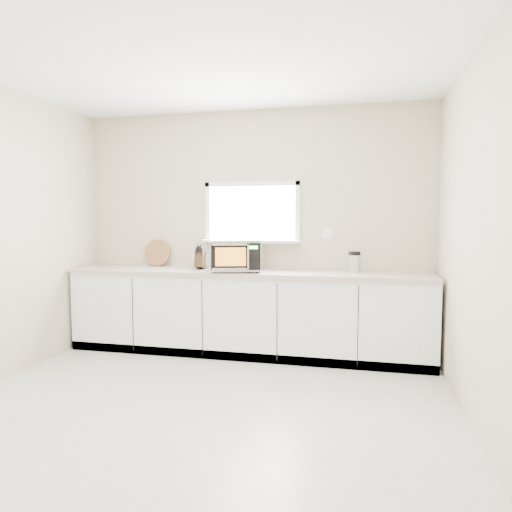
% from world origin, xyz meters
% --- Properties ---
extents(ground, '(4.00, 4.00, 0.00)m').
position_xyz_m(ground, '(0.00, 0.00, 0.00)').
color(ground, beige).
rests_on(ground, ground).
extents(back_wall, '(4.00, 0.17, 2.70)m').
position_xyz_m(back_wall, '(0.00, 2.00, 1.36)').
color(back_wall, '#BDAF96').
rests_on(back_wall, ground).
extents(cabinets, '(3.92, 0.60, 0.88)m').
position_xyz_m(cabinets, '(0.00, 1.70, 0.44)').
color(cabinets, white).
rests_on(cabinets, ground).
extents(countertop, '(3.92, 0.64, 0.04)m').
position_xyz_m(countertop, '(0.00, 1.69, 0.90)').
color(countertop, beige).
rests_on(countertop, cabinets).
extents(microwave, '(0.62, 0.55, 0.34)m').
position_xyz_m(microwave, '(-0.09, 1.60, 1.10)').
color(microwave, black).
rests_on(microwave, countertop).
extents(knife_block, '(0.10, 0.20, 0.28)m').
position_xyz_m(knife_block, '(-0.53, 1.72, 1.04)').
color(knife_block, '#442D18').
rests_on(knife_block, countertop).
extents(cutting_board, '(0.32, 0.08, 0.32)m').
position_xyz_m(cutting_board, '(-1.15, 1.94, 1.08)').
color(cutting_board, olive).
rests_on(cutting_board, countertop).
extents(coffee_grinder, '(0.16, 0.16, 0.22)m').
position_xyz_m(coffee_grinder, '(1.15, 1.80, 1.03)').
color(coffee_grinder, silver).
rests_on(coffee_grinder, countertop).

